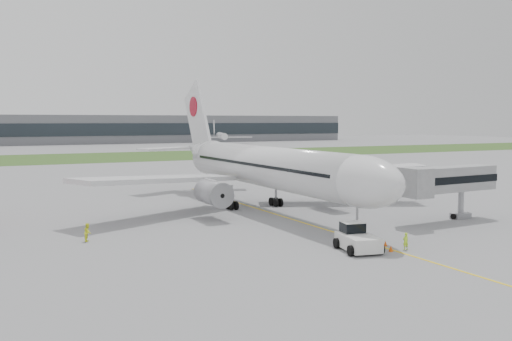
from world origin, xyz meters
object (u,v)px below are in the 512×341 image
airliner (262,165)px  ground_crew_near (406,241)px  jet_bridge (444,180)px  pushback_tug (357,238)px

airliner → ground_crew_near: airliner is taller
jet_bridge → ground_crew_near: (-13.09, -8.84, -3.91)m
airliner → pushback_tug: size_ratio=10.88×
airliner → pushback_tug: airliner is taller
airliner → pushback_tug: bearing=-96.9°
airliner → jet_bridge: airliner is taller
jet_bridge → ground_crew_near: 16.26m
jet_bridge → ground_crew_near: bearing=-149.4°
airliner → jet_bridge: 21.84m
airliner → jet_bridge: bearing=-49.5°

